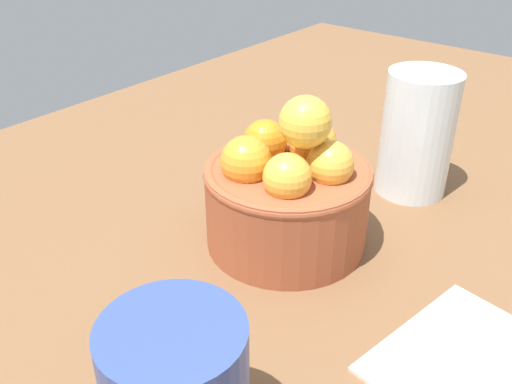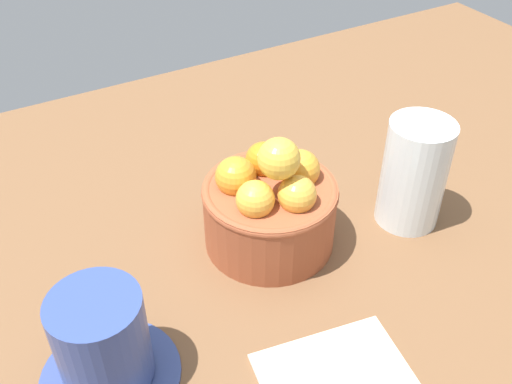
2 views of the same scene
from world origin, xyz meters
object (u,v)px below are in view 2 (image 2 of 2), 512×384
object	(u,v)px
coffee_cup	(103,345)
terracotta_bowl	(270,205)
water_glass	(414,173)
folded_napkin	(338,380)

from	to	relation	value
coffee_cup	terracotta_bowl	bearing A→B (deg)	21.44
coffee_cup	water_glass	size ratio (longest dim) A/B	0.97
terracotta_bowl	folded_napkin	world-z (taller)	terracotta_bowl
coffee_cup	folded_napkin	distance (cm)	18.90
folded_napkin	terracotta_bowl	bearing A→B (deg)	78.03
terracotta_bowl	folded_napkin	size ratio (longest dim) A/B	1.10
water_glass	folded_napkin	bearing A→B (deg)	-144.29
water_glass	folded_napkin	xyz separation A→B (cm)	(-18.36, -13.20, -5.59)
terracotta_bowl	coffee_cup	size ratio (longest dim) A/B	1.17
water_glass	folded_napkin	size ratio (longest dim) A/B	0.97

